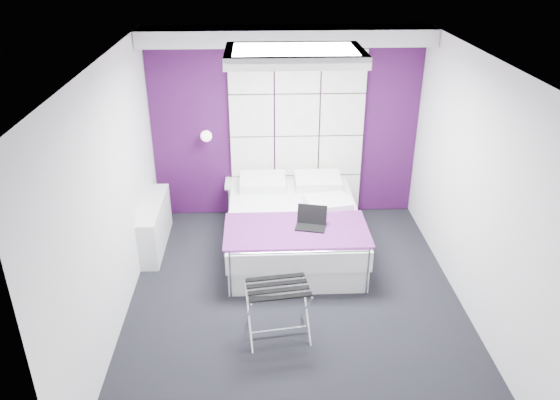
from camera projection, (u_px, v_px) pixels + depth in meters
name	position (u px, v px, depth m)	size (l,w,h in m)	color
floor	(295.00, 303.00, 5.92)	(4.40, 4.40, 0.00)	black
ceiling	(299.00, 62.00, 4.77)	(4.40, 4.40, 0.00)	white
wall_back	(285.00, 125.00, 7.32)	(3.60, 3.60, 0.00)	white
wall_left	(112.00, 199.00, 5.28)	(4.40, 4.40, 0.00)	white
wall_right	(478.00, 192.00, 5.42)	(4.40, 4.40, 0.00)	white
accent_wall	(285.00, 125.00, 7.31)	(3.58, 0.02, 2.58)	#390E3D
soffit	(287.00, 36.00, 6.57)	(3.58, 0.50, 0.20)	silver
headboard	(297.00, 135.00, 7.33)	(1.80, 0.08, 2.30)	silver
skylight	(294.00, 54.00, 5.33)	(1.36, 0.86, 0.12)	white
wall_lamp	(206.00, 135.00, 7.19)	(0.15, 0.15, 0.15)	white
radiator	(155.00, 225.00, 6.89)	(0.22, 1.20, 0.60)	silver
bed	(293.00, 228.00, 6.81)	(1.66, 2.00, 0.70)	silver
nightstand	(242.00, 183.00, 7.47)	(0.44, 0.34, 0.05)	silver
luggage_rack	(278.00, 311.00, 5.33)	(0.59, 0.44, 0.58)	silver
laptop	(310.00, 221.00, 6.30)	(0.34, 0.24, 0.25)	black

